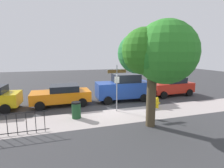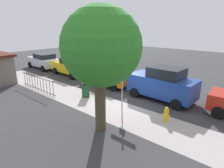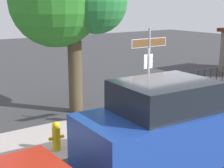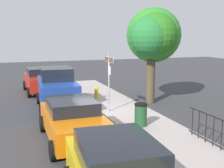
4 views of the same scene
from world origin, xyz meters
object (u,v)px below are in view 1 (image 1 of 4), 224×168
object	(u,v)px
street_sign	(117,81)
fire_hydrant	(157,103)
car_blue	(123,88)
shade_tree	(156,53)
car_orange	(62,95)
car_red	(171,86)
trash_bin	(76,110)

from	to	relation	value
street_sign	fire_hydrant	bearing A→B (deg)	176.12
street_sign	car_blue	world-z (taller)	street_sign
shade_tree	car_orange	distance (m)	7.66
shade_tree	car_red	distance (m)	8.34
fire_hydrant	trash_bin	distance (m)	5.63
car_orange	fire_hydrant	size ratio (longest dim) A/B	5.38
shade_tree	car_red	xyz separation A→B (m)	(-5.23, -5.78, -2.95)
street_sign	trash_bin	bearing A→B (deg)	10.49
car_orange	fire_hydrant	world-z (taller)	car_orange
shade_tree	car_blue	bearing A→B (deg)	-94.63
car_orange	shade_tree	bearing A→B (deg)	127.89
car_red	trash_bin	xyz separation A→B (m)	(8.88, 3.30, -0.35)
car_red	trash_bin	distance (m)	9.48
car_blue	trash_bin	distance (m)	5.04
car_blue	car_orange	size ratio (longest dim) A/B	1.03
car_red	fire_hydrant	world-z (taller)	car_red
car_red	street_sign	bearing A→B (deg)	21.73
shade_tree	car_orange	size ratio (longest dim) A/B	1.29
car_blue	street_sign	bearing A→B (deg)	62.40
car_blue	fire_hydrant	bearing A→B (deg)	123.23
trash_bin	shade_tree	bearing A→B (deg)	145.77
street_sign	car_blue	bearing A→B (deg)	-120.15
shade_tree	fire_hydrant	world-z (taller)	shade_tree
street_sign	car_blue	distance (m)	2.94
trash_bin	fire_hydrant	bearing A→B (deg)	-176.95
shade_tree	car_red	size ratio (longest dim) A/B	1.32
fire_hydrant	trash_bin	size ratio (longest dim) A/B	0.80
street_sign	fire_hydrant	world-z (taller)	street_sign
car_blue	fire_hydrant	xyz separation A→B (m)	(-1.54, 2.59, -0.68)
street_sign	car_blue	xyz separation A→B (m)	(-1.39, -2.39, -0.99)
street_sign	car_red	bearing A→B (deg)	-155.66
street_sign	car_orange	xyz separation A→B (m)	(3.41, -2.55, -1.27)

